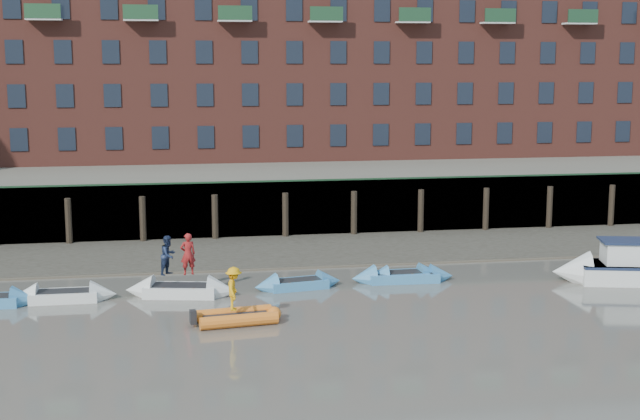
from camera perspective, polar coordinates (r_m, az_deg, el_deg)
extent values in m
plane|color=#5D5850|center=(29.98, -0.56, -9.91)|extent=(220.00, 220.00, 0.00)
cube|color=#3D382F|center=(47.20, -4.03, -2.74)|extent=(110.00, 8.00, 0.50)
cube|color=#4C4336|center=(43.90, -3.59, -3.66)|extent=(110.00, 1.60, 0.10)
cube|color=#2D2A26|center=(51.21, -4.54, 0.04)|extent=(110.00, 0.80, 3.20)
cylinder|color=black|center=(50.73, -15.79, -0.72)|extent=(0.36, 0.36, 2.60)
cylinder|color=black|center=(50.45, -11.27, -0.60)|extent=(0.36, 0.36, 2.60)
cylinder|color=black|center=(50.48, -6.73, -0.48)|extent=(0.36, 0.36, 2.60)
cylinder|color=black|center=(50.84, -2.23, -0.35)|extent=(0.36, 0.36, 2.60)
cylinder|color=black|center=(51.50, 2.19, -0.22)|extent=(0.36, 0.36, 2.60)
cylinder|color=black|center=(52.46, 6.47, -0.10)|extent=(0.36, 0.36, 2.60)
cylinder|color=black|center=(53.70, 10.57, 0.02)|extent=(0.36, 0.36, 2.60)
cylinder|color=black|center=(55.20, 14.47, 0.13)|extent=(0.36, 0.36, 2.60)
cylinder|color=black|center=(56.95, 18.15, 0.24)|extent=(0.36, 0.36, 2.60)
cube|color=#264C2D|center=(50.67, -4.54, 1.83)|extent=(110.00, 0.06, 0.10)
cube|color=#5E594D|center=(64.63, -5.64, 1.98)|extent=(110.00, 28.00, 3.20)
cube|color=brown|center=(65.09, -5.81, 8.74)|extent=(80.00, 10.00, 12.00)
cube|color=black|center=(60.86, -18.71, 4.29)|extent=(1.10, 0.12, 1.50)
cube|color=black|center=(60.47, -15.89, 4.39)|extent=(1.10, 0.12, 1.50)
cube|color=black|center=(60.22, -13.05, 4.49)|extent=(1.10, 0.12, 1.50)
cube|color=black|center=(60.12, -10.18, 4.58)|extent=(1.10, 0.12, 1.50)
cube|color=black|center=(60.16, -7.32, 4.65)|extent=(1.10, 0.12, 1.50)
cube|color=black|center=(60.36, -4.46, 4.71)|extent=(1.10, 0.12, 1.50)
cube|color=black|center=(60.71, -1.63, 4.77)|extent=(1.10, 0.12, 1.50)
cube|color=black|center=(61.20, 1.16, 4.81)|extent=(1.10, 0.12, 1.50)
cube|color=black|center=(61.83, 3.90, 4.83)|extent=(1.10, 0.12, 1.50)
cube|color=black|center=(62.60, 6.58, 4.85)|extent=(1.10, 0.12, 1.50)
cube|color=black|center=(63.50, 9.19, 4.85)|extent=(1.10, 0.12, 1.50)
cube|color=black|center=(64.53, 11.72, 4.85)|extent=(1.10, 0.12, 1.50)
cube|color=black|center=(65.68, 14.17, 4.84)|extent=(1.10, 0.12, 1.50)
cube|color=black|center=(66.95, 16.53, 4.82)|extent=(1.10, 0.12, 1.50)
cube|color=black|center=(68.32, 18.80, 4.79)|extent=(1.10, 0.12, 1.50)
cube|color=black|center=(60.70, -18.85, 6.92)|extent=(1.10, 0.12, 1.50)
cube|color=black|center=(60.30, -16.01, 7.04)|extent=(1.10, 0.12, 1.50)
cube|color=black|center=(60.05, -13.15, 7.15)|extent=(1.10, 0.12, 1.50)
cube|color=black|center=(59.95, -10.26, 7.24)|extent=(1.10, 0.12, 1.50)
cube|color=black|center=(60.00, -7.37, 7.32)|extent=(1.10, 0.12, 1.50)
cube|color=black|center=(60.20, -4.50, 7.37)|extent=(1.10, 0.12, 1.50)
cube|color=black|center=(60.54, -1.64, 7.41)|extent=(1.10, 0.12, 1.50)
cube|color=black|center=(61.04, 1.17, 7.43)|extent=(1.10, 0.12, 1.50)
cube|color=black|center=(61.67, 3.93, 7.43)|extent=(1.10, 0.12, 1.50)
cube|color=black|center=(62.44, 6.63, 7.41)|extent=(1.10, 0.12, 1.50)
cube|color=black|center=(63.35, 9.26, 7.38)|extent=(1.10, 0.12, 1.50)
cube|color=black|center=(64.38, 11.81, 7.33)|extent=(1.10, 0.12, 1.50)
cube|color=black|center=(65.53, 14.27, 7.28)|extent=(1.10, 0.12, 1.50)
cube|color=black|center=(66.80, 16.64, 7.21)|extent=(1.10, 0.12, 1.50)
cube|color=black|center=(68.18, 18.92, 7.13)|extent=(1.10, 0.12, 1.50)
cube|color=black|center=(60.67, -18.99, 9.56)|extent=(1.10, 0.12, 1.50)
cube|color=black|center=(60.27, -16.13, 9.70)|extent=(1.10, 0.12, 1.50)
cube|color=black|center=(60.02, -13.25, 9.82)|extent=(1.10, 0.12, 1.50)
cube|color=black|center=(59.92, -10.34, 9.92)|extent=(1.10, 0.12, 1.50)
cube|color=black|center=(59.97, -7.43, 9.99)|extent=(1.10, 0.12, 1.50)
cube|color=black|center=(60.16, -4.53, 10.04)|extent=(1.10, 0.12, 1.50)
cube|color=black|center=(60.51, -1.66, 10.06)|extent=(1.10, 0.12, 1.50)
cube|color=black|center=(61.00, 1.18, 10.06)|extent=(1.10, 0.12, 1.50)
cube|color=black|center=(61.64, 3.96, 10.03)|extent=(1.10, 0.12, 1.50)
cube|color=black|center=(62.41, 6.68, 9.98)|extent=(1.10, 0.12, 1.50)
cube|color=black|center=(63.32, 9.33, 9.91)|extent=(1.10, 0.12, 1.50)
cube|color=black|center=(64.35, 11.89, 9.83)|extent=(1.10, 0.12, 1.50)
cube|color=black|center=(65.50, 14.37, 9.72)|extent=(1.10, 0.12, 1.50)
cube|color=black|center=(66.77, 16.75, 9.61)|extent=(1.10, 0.12, 1.50)
cube|color=black|center=(68.15, 19.05, 9.48)|extent=(1.10, 0.12, 1.50)
cube|color=black|center=(60.76, -19.13, 12.19)|extent=(1.10, 0.12, 1.50)
cube|color=black|center=(60.37, -16.26, 12.36)|extent=(1.10, 0.12, 1.50)
cube|color=black|center=(60.12, -13.35, 12.49)|extent=(1.10, 0.12, 1.50)
cube|color=black|center=(60.02, -10.42, 12.59)|extent=(1.10, 0.12, 1.50)
cube|color=black|center=(60.06, -7.49, 12.66)|extent=(1.10, 0.12, 1.50)
cube|color=black|center=(60.26, -4.57, 12.70)|extent=(1.10, 0.12, 1.50)
cube|color=black|center=(60.61, -1.67, 12.71)|extent=(1.10, 0.12, 1.50)
cube|color=black|center=(61.10, 1.19, 12.68)|extent=(1.10, 0.12, 1.50)
cube|color=black|center=(61.73, 3.99, 12.63)|extent=(1.10, 0.12, 1.50)
cube|color=black|center=(62.50, 6.73, 12.55)|extent=(1.10, 0.12, 1.50)
cube|color=black|center=(63.41, 9.39, 12.44)|extent=(1.10, 0.12, 1.50)
cube|color=black|center=(64.44, 11.98, 12.31)|extent=(1.10, 0.12, 1.50)
cube|color=black|center=(65.59, 14.47, 12.17)|extent=(1.10, 0.12, 1.50)
cube|color=black|center=(66.86, 16.87, 12.01)|extent=(1.10, 0.12, 1.50)
cube|color=black|center=(68.23, 19.18, 11.83)|extent=(1.10, 0.12, 1.50)
cone|color=teal|center=(39.01, -18.35, -5.48)|extent=(1.12, 1.28, 1.23)
cube|color=silver|center=(39.14, -16.06, -5.31)|extent=(2.79, 1.28, 0.44)
cone|color=silver|center=(38.98, -13.68, -5.27)|extent=(1.09, 1.27, 1.26)
cone|color=silver|center=(39.37, -18.41, -5.34)|extent=(1.09, 1.27, 1.26)
cube|color=black|center=(39.09, -16.07, -5.03)|extent=(2.33, 0.96, 0.06)
cube|color=silver|center=(38.87, -8.89, -5.12)|extent=(3.30, 1.99, 0.48)
cone|color=silver|center=(38.57, -6.26, -5.17)|extent=(1.46, 1.60, 1.39)
cone|color=silver|center=(39.25, -11.48, -5.05)|extent=(1.46, 1.60, 1.39)
cube|color=black|center=(38.82, -8.90, -4.80)|extent=(2.72, 1.54, 0.06)
cube|color=teal|center=(39.70, -1.42, -4.75)|extent=(2.73, 1.58, 0.40)
cone|color=teal|center=(40.17, 0.62, -4.58)|extent=(1.18, 1.31, 1.16)
cone|color=teal|center=(39.28, -3.51, -4.92)|extent=(1.18, 1.31, 1.16)
cube|color=black|center=(39.66, -1.42, -4.50)|extent=(2.26, 1.22, 0.06)
cube|color=teal|center=(41.10, 4.97, -4.27)|extent=(2.79, 1.32, 0.43)
cone|color=teal|center=(41.57, 7.11, -4.16)|extent=(1.10, 1.27, 1.24)
cone|color=teal|center=(40.69, 2.79, -4.39)|extent=(1.10, 1.27, 1.24)
cube|color=black|center=(41.05, 4.98, -4.01)|extent=(2.32, 0.99, 0.06)
cube|color=teal|center=(41.14, 5.74, -4.29)|extent=(2.67, 1.29, 0.41)
cone|color=teal|center=(41.51, 7.81, -4.21)|extent=(1.07, 1.23, 1.19)
cone|color=teal|center=(40.83, 3.64, -4.37)|extent=(1.07, 1.23, 1.19)
cube|color=black|center=(41.10, 5.75, -4.04)|extent=(2.22, 0.98, 0.06)
cylinder|color=orange|center=(35.15, -5.56, -6.60)|extent=(3.04, 0.89, 0.50)
cylinder|color=orange|center=(34.17, -5.20, -7.07)|extent=(3.04, 0.89, 0.50)
sphere|color=orange|center=(34.98, -2.96, -6.64)|extent=(0.57, 0.57, 0.57)
cube|color=black|center=(34.66, -5.38, -6.83)|extent=(2.59, 1.18, 0.17)
cube|color=silver|center=(43.12, 19.48, -3.82)|extent=(5.22, 3.10, 0.89)
cone|color=silver|center=(42.46, 15.75, -3.83)|extent=(2.10, 2.33, 1.98)
cube|color=#19233F|center=(43.04, 19.51, -3.32)|extent=(5.23, 3.14, 0.12)
cube|color=silver|center=(42.82, 19.04, -2.60)|extent=(2.38, 1.95, 0.99)
cube|color=#19233F|center=(42.72, 19.08, -1.88)|extent=(2.72, 2.21, 0.10)
imported|color=maroon|center=(38.51, -8.45, -2.80)|extent=(0.73, 0.56, 1.81)
imported|color=#19233F|center=(38.62, -9.68, -2.87)|extent=(1.02, 1.05, 1.71)
imported|color=orange|center=(34.30, -5.53, -5.04)|extent=(0.74, 1.15, 1.69)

